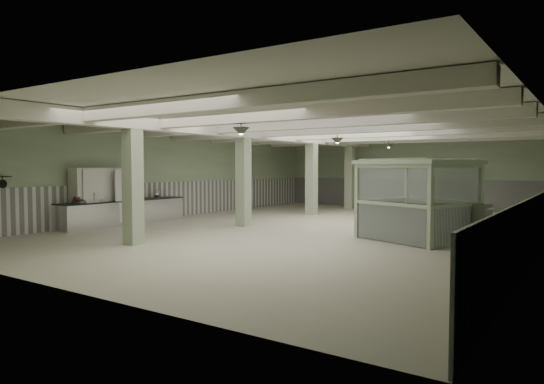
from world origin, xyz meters
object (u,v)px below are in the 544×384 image
Objects in this scene: prep_counter at (124,212)px; filing_cabinet at (482,224)px; walkin_cooler at (101,199)px; guard_booth at (417,185)px.

filing_cabinet reaches higher than prep_counter.
walkin_cooler reaches higher than filing_cabinet.
prep_counter is 4.77× the size of filing_cabinet.
walkin_cooler is (-0.08, -0.94, 0.55)m from prep_counter.
guard_booth reaches higher than prep_counter.
filing_cabinet is (1.76, 0.27, -1.07)m from guard_booth.
walkin_cooler is 1.98× the size of filing_cabinet.
prep_counter is 10.58m from guard_booth.
guard_booth is 3.26× the size of filing_cabinet.
prep_counter is 1.09m from walkin_cooler.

